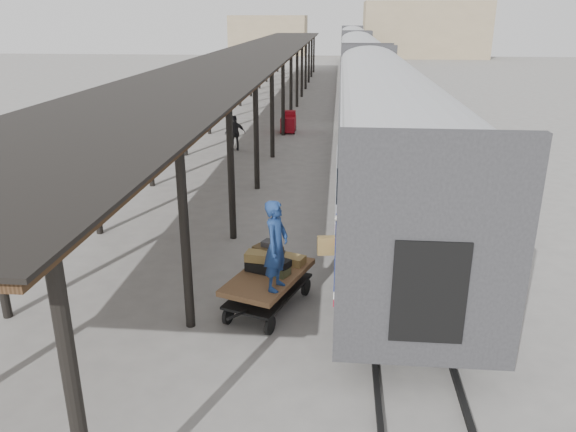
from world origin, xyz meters
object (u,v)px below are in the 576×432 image
Objects in this scene: pedestrian at (235,133)px; porter at (276,246)px; baggage_cart at (269,283)px; luggage_tug at (288,123)px.

porter is at bearing 87.07° from pedestrian.
baggage_cart is 19.99m from luggage_tug.
porter reaches higher than luggage_tug.
porter reaches higher than baggage_cart.
pedestrian is at bearing 29.11° from porter.
porter is at bearing -49.36° from baggage_cart.
porter reaches higher than pedestrian.
luggage_tug is at bearing -131.17° from pedestrian.
luggage_tug is 0.78× the size of pedestrian.
pedestrian is at bearing 122.55° from baggage_cart.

